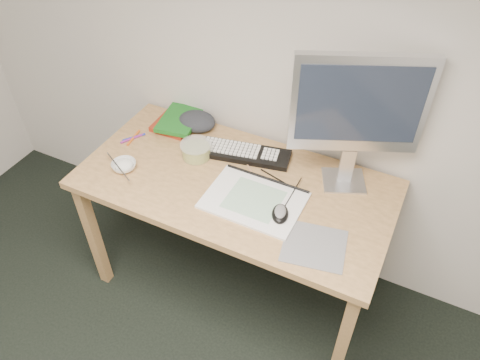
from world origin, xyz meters
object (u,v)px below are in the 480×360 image
object	(u,v)px
rice_bowl	(124,166)
desk	(235,195)
monitor	(358,109)
keyboard	(245,153)
sketchpad	(254,200)

from	to	relation	value
rice_bowl	desk	bearing A→B (deg)	16.39
monitor	keyboard	bearing A→B (deg)	160.53
keyboard	rice_bowl	xyz separation A→B (m)	(-0.45, -0.33, 0.00)
keyboard	rice_bowl	world-z (taller)	rice_bowl
desk	keyboard	bearing A→B (deg)	101.86
desk	sketchpad	distance (m)	0.17
keyboard	monitor	distance (m)	0.60
desk	sketchpad	bearing A→B (deg)	-29.84
desk	rice_bowl	distance (m)	0.52
sketchpad	rice_bowl	distance (m)	0.62
rice_bowl	sketchpad	bearing A→B (deg)	6.59
keyboard	sketchpad	bearing A→B (deg)	-68.49
keyboard	monitor	xyz separation A→B (m)	(0.47, 0.03, 0.37)
desk	keyboard	size ratio (longest dim) A/B	3.29
desk	monitor	size ratio (longest dim) A/B	2.26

